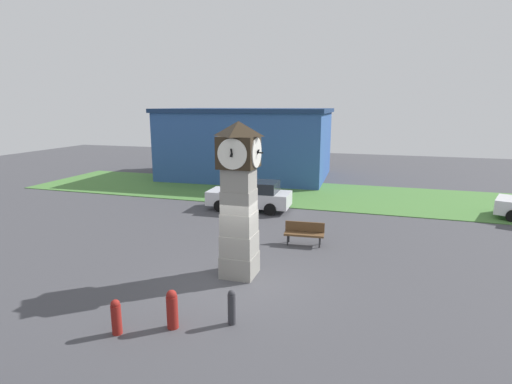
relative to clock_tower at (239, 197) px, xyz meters
The scene contains 9 objects.
ground_plane 2.71m from the clock_tower, 80.88° to the right, with size 73.66×73.66×0.00m, color #424247.
clock_tower is the anchor object (origin of this frame).
bollard_near_tower 5.08m from the clock_tower, 112.24° to the right, with size 0.25×0.25×0.91m.
bollard_mid_row 4.21m from the clock_tower, 98.67° to the right, with size 0.29×0.29×1.03m.
bollard_far_row 3.78m from the clock_tower, 74.45° to the right, with size 0.21×0.21×0.94m.
car_end_of_row 8.73m from the clock_tower, 105.37° to the left, with size 4.49×1.96×1.59m.
bench 4.46m from the clock_tower, 67.19° to the left, with size 1.64×0.66×0.90m.
warehouse_blue_far 19.13m from the clock_tower, 107.30° to the left, with size 12.91×9.31×5.33m.
grass_verge_far 13.65m from the clock_tower, 76.04° to the left, with size 44.20×7.70×0.04m, color #477A38.
Camera 1 is at (4.10, -11.27, 5.54)m, focal length 28.00 mm.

